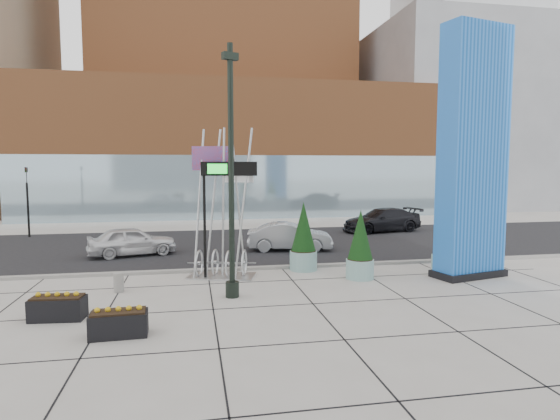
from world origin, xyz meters
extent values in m
plane|color=#9E9991|center=(0.00, 0.00, 0.00)|extent=(160.00, 160.00, 0.00)
cube|color=black|center=(0.00, 10.00, 0.01)|extent=(80.00, 12.00, 0.02)
cube|color=gray|center=(0.00, 4.00, 0.06)|extent=(80.00, 0.30, 0.12)
cube|color=brown|center=(1.00, 27.00, 5.50)|extent=(34.00, 10.00, 11.00)
cube|color=#8CA5B2|center=(1.00, 22.20, 2.50)|extent=(34.00, 0.60, 5.00)
cube|color=slate|center=(26.00, 32.00, 9.00)|extent=(20.00, 18.00, 18.00)
cube|color=#B2B7BC|center=(36.00, 48.00, 27.50)|extent=(16.00, 16.00, 55.00)
cube|color=#0C4FB7|center=(7.68, 1.35, 4.63)|extent=(2.74, 1.61, 9.25)
cube|color=black|center=(7.68, 1.35, 0.13)|extent=(2.99, 1.85, 0.26)
cylinder|color=black|center=(-1.34, 0.21, 3.95)|extent=(0.18, 0.18, 7.89)
cylinder|color=black|center=(-1.34, 0.21, 0.25)|extent=(0.43, 0.43, 0.49)
cube|color=black|center=(-1.34, 0.21, 7.50)|extent=(0.54, 0.38, 0.22)
cube|color=silver|center=(-1.50, 3.00, 0.03)|extent=(2.69, 1.85, 0.07)
cylinder|color=silver|center=(-2.28, 2.78, 2.78)|extent=(0.10, 0.10, 5.56)
cylinder|color=silver|center=(-1.83, 3.17, 2.78)|extent=(0.10, 0.10, 5.56)
cylinder|color=silver|center=(-1.39, 2.89, 2.78)|extent=(0.10, 0.10, 5.56)
cylinder|color=silver|center=(-0.89, 3.22, 2.78)|extent=(0.10, 0.10, 5.56)
cylinder|color=silver|center=(-0.61, 2.72, 2.78)|extent=(0.10, 0.10, 5.56)
torus|color=silver|center=(-2.33, 2.89, 0.53)|extent=(0.35, 0.99, 1.01)
torus|color=silver|center=(-1.78, 3.11, 0.53)|extent=(0.35, 0.99, 1.01)
torus|color=silver|center=(-1.22, 2.89, 0.53)|extent=(0.35, 0.99, 1.01)
torus|color=silver|center=(-0.67, 3.11, 0.53)|extent=(0.35, 0.99, 1.01)
cube|color=red|center=(-1.83, 3.00, 4.45)|extent=(1.43, 0.35, 0.89)
cube|color=silver|center=(-0.83, 3.11, 3.89)|extent=(1.05, 0.46, 0.67)
cylinder|color=gray|center=(-4.99, 1.50, 0.33)|extent=(0.33, 0.33, 0.65)
cylinder|color=black|center=(-2.12, 2.80, 2.14)|extent=(0.10, 0.10, 4.27)
cube|color=black|center=(-1.20, 2.80, 4.07)|extent=(2.03, 0.60, 0.51)
cube|color=#19D833|center=(-1.61, 2.69, 4.07)|extent=(0.70, 0.17, 0.36)
cylinder|color=#83B1AD|center=(7.00, 1.80, 0.38)|extent=(1.08, 1.08, 0.76)
cylinder|color=black|center=(7.00, 1.80, 0.76)|extent=(0.99, 0.99, 0.06)
cone|color=black|center=(7.00, 1.80, 1.73)|extent=(0.97, 0.97, 1.94)
cylinder|color=#83B1AD|center=(3.53, 1.80, 0.36)|extent=(1.03, 1.03, 0.72)
cylinder|color=black|center=(3.53, 1.80, 0.72)|extent=(0.95, 0.95, 0.06)
cone|color=black|center=(3.53, 1.80, 1.65)|extent=(0.93, 0.93, 1.86)
cylinder|color=#83B1AD|center=(1.80, 3.60, 0.38)|extent=(1.10, 1.10, 0.77)
cylinder|color=black|center=(1.80, 3.60, 0.77)|extent=(1.01, 1.01, 0.07)
cone|color=black|center=(1.80, 3.60, 1.75)|extent=(0.99, 0.99, 1.97)
cube|color=black|center=(-6.19, -1.10, 0.30)|extent=(1.46, 0.83, 0.60)
cube|color=black|center=(-6.19, -1.10, 0.62)|extent=(1.35, 0.72, 0.06)
cube|color=black|center=(-4.37, -2.72, 0.29)|extent=(1.40, 0.74, 0.59)
cube|color=black|center=(-4.37, -2.72, 0.61)|extent=(1.29, 0.64, 0.06)
imported|color=white|center=(-5.34, 7.97, 0.68)|extent=(4.24, 2.55, 1.35)
imported|color=#A6A9AE|center=(2.15, 7.92, 0.68)|extent=(4.34, 2.14, 1.37)
imported|color=black|center=(9.24, 13.32, 0.74)|extent=(5.39, 2.95, 1.48)
cylinder|color=black|center=(-12.00, 15.00, 1.60)|extent=(0.12, 0.12, 3.20)
imported|color=black|center=(-12.00, 15.00, 3.65)|extent=(0.15, 0.18, 0.90)
camera|label=1|loc=(-2.53, -14.41, 4.17)|focal=30.00mm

